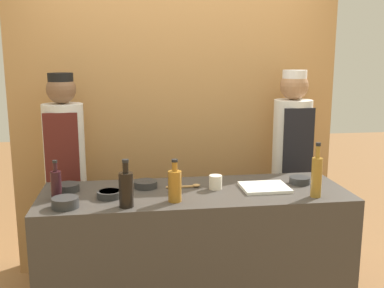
# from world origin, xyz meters

# --- Properties ---
(cabinet_wall) EXTENTS (2.69, 0.18, 2.40)m
(cabinet_wall) POSITION_xyz_m (0.00, 1.04, 1.20)
(cabinet_wall) COLOR #B7844C
(cabinet_wall) RESTS_ON ground_plane
(counter) EXTENTS (1.95, 0.68, 0.96)m
(counter) POSITION_xyz_m (0.00, 0.00, 0.48)
(counter) COLOR #3D3833
(counter) RESTS_ON ground_plane
(sauce_bowl_purple) EXTENTS (0.15, 0.15, 0.04)m
(sauce_bowl_purple) POSITION_xyz_m (-0.31, 0.12, 0.98)
(sauce_bowl_purple) COLOR #2D2D2D
(sauce_bowl_purple) RESTS_ON counter
(sauce_bowl_red) EXTENTS (0.15, 0.15, 0.04)m
(sauce_bowl_red) POSITION_xyz_m (-0.54, -0.06, 0.98)
(sauce_bowl_red) COLOR #2D2D2D
(sauce_bowl_red) RESTS_ON counter
(sauce_bowl_brown) EXTENTS (0.15, 0.15, 0.05)m
(sauce_bowl_brown) POSITION_xyz_m (-0.81, 0.11, 0.99)
(sauce_bowl_brown) COLOR #2D2D2D
(sauce_bowl_brown) RESTS_ON counter
(sauce_bowl_green) EXTENTS (0.14, 0.14, 0.05)m
(sauce_bowl_green) POSITION_xyz_m (0.73, 0.06, 0.98)
(sauce_bowl_green) COLOR #2D2D2D
(sauce_bowl_green) RESTS_ON counter
(sauce_bowl_white) EXTENTS (0.15, 0.15, 0.06)m
(sauce_bowl_white) POSITION_xyz_m (-0.78, -0.21, 0.99)
(sauce_bowl_white) COLOR #2D2D2D
(sauce_bowl_white) RESTS_ON counter
(cutting_board) EXTENTS (0.30, 0.25, 0.02)m
(cutting_board) POSITION_xyz_m (0.45, -0.02, 0.97)
(cutting_board) COLOR white
(cutting_board) RESTS_ON counter
(bottle_wine) EXTENTS (0.06, 0.06, 0.24)m
(bottle_wine) POSITION_xyz_m (-0.85, -0.05, 1.05)
(bottle_wine) COLOR black
(bottle_wine) RESTS_ON counter
(bottle_soy) EXTENTS (0.08, 0.08, 0.28)m
(bottle_soy) POSITION_xyz_m (-0.43, -0.24, 1.07)
(bottle_soy) COLOR black
(bottle_soy) RESTS_ON counter
(bottle_vinegar) EXTENTS (0.06, 0.06, 0.34)m
(bottle_vinegar) POSITION_xyz_m (0.71, -0.22, 1.09)
(bottle_vinegar) COLOR olive
(bottle_vinegar) RESTS_ON counter
(bottle_amber) EXTENTS (0.08, 0.08, 0.26)m
(bottle_amber) POSITION_xyz_m (-0.15, -0.19, 1.06)
(bottle_amber) COLOR #9E661E
(bottle_amber) RESTS_ON counter
(cup_cream) EXTENTS (0.08, 0.08, 0.09)m
(cup_cream) POSITION_xyz_m (0.14, 0.03, 1.00)
(cup_cream) COLOR silver
(cup_cream) RESTS_ON counter
(wooden_spoon) EXTENTS (0.22, 0.04, 0.02)m
(wooden_spoon) POSITION_xyz_m (-0.04, 0.08, 0.97)
(wooden_spoon) COLOR #B2844C
(wooden_spoon) RESTS_ON counter
(chef_left) EXTENTS (0.30, 0.30, 1.68)m
(chef_left) POSITION_xyz_m (-0.89, 0.67, 0.94)
(chef_left) COLOR #28282D
(chef_left) RESTS_ON ground_plane
(chef_right) EXTENTS (0.30, 0.30, 1.70)m
(chef_right) POSITION_xyz_m (0.89, 0.67, 0.95)
(chef_right) COLOR #28282D
(chef_right) RESTS_ON ground_plane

